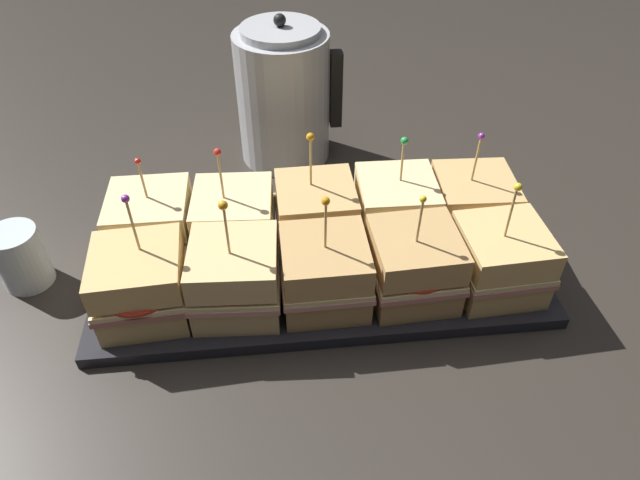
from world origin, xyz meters
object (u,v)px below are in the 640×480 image
at_px(sandwich_front_center, 324,273).
at_px(sandwich_back_center, 317,216).
at_px(serving_platter, 320,272).
at_px(sandwich_front_right, 414,266).
at_px(sandwich_front_far_right, 500,260).
at_px(drinking_glass, 21,258).
at_px(sandwich_back_right, 395,210).
at_px(sandwich_back_left, 235,222).
at_px(sandwich_front_far_left, 141,285).
at_px(kettle_steel, 284,96).
at_px(sandwich_back_far_right, 472,206).
at_px(sandwich_front_left, 235,278).
at_px(sandwich_back_far_left, 152,225).

relative_size(sandwich_front_center, sandwich_back_center, 0.95).
xyz_separation_m(serving_platter, sandwich_front_right, (0.12, -0.06, 0.06)).
height_order(serving_platter, sandwich_front_right, sandwich_front_right).
distance_m(sandwich_front_far_right, drinking_glass, 0.65).
height_order(sandwich_front_center, sandwich_back_center, sandwich_back_center).
height_order(serving_platter, sandwich_back_right, sandwich_back_right).
bearing_deg(sandwich_back_left, sandwich_front_far_left, -135.32).
xyz_separation_m(sandwich_front_right, kettle_steel, (-0.14, 0.39, 0.05)).
relative_size(sandwich_front_far_right, kettle_steel, 0.68).
distance_m(sandwich_front_far_right, sandwich_back_center, 0.26).
xyz_separation_m(sandwich_front_center, drinking_glass, (-0.41, 0.09, -0.02)).
bearing_deg(sandwich_back_far_right, sandwich_front_far_right, -88.94).
bearing_deg(sandwich_front_left, sandwich_back_left, 91.15).
height_order(serving_platter, sandwich_back_far_right, sandwich_back_far_right).
bearing_deg(sandwich_front_right, sandwich_back_center, 134.89).
height_order(serving_platter, sandwich_back_far_left, sandwich_back_far_left).
bearing_deg(kettle_steel, sandwich_front_right, -69.44).
height_order(serving_platter, sandwich_back_left, sandwich_back_left).
bearing_deg(drinking_glass, kettle_steel, 37.42).
distance_m(sandwich_front_right, sandwich_back_far_right, 0.16).
relative_size(sandwich_front_far_left, sandwich_back_right, 1.08).
bearing_deg(sandwich_back_far_right, sandwich_front_center, -153.35).
relative_size(sandwich_back_left, sandwich_back_far_right, 1.01).
xyz_separation_m(sandwich_front_left, sandwich_back_right, (0.23, 0.12, -0.00)).
height_order(sandwich_front_right, sandwich_back_far_left, sandwich_front_right).
bearing_deg(sandwich_front_left, kettle_steel, 77.56).
bearing_deg(sandwich_front_far_right, serving_platter, 165.79).
xyz_separation_m(sandwich_back_far_left, sandwich_back_far_right, (0.46, -0.00, -0.00)).
bearing_deg(sandwich_back_right, sandwich_back_left, -179.81).
bearing_deg(sandwich_front_far_left, sandwich_back_left, 44.68).
bearing_deg(sandwich_back_center, sandwich_back_far_right, 0.36).
relative_size(sandwich_front_right, sandwich_front_far_right, 0.97).
distance_m(sandwich_back_far_left, sandwich_back_right, 0.35).
relative_size(sandwich_front_center, sandwich_back_left, 1.00).
height_order(sandwich_back_right, drinking_glass, sandwich_back_right).
relative_size(sandwich_front_right, kettle_steel, 0.66).
distance_m(serving_platter, sandwich_back_far_right, 0.24).
distance_m(sandwich_front_center, sandwich_front_right, 0.12).
distance_m(sandwich_front_far_right, sandwich_back_far_left, 0.48).
relative_size(serving_platter, sandwich_back_left, 3.62).
bearing_deg(sandwich_back_center, sandwich_front_center, -91.02).
height_order(sandwich_back_far_left, sandwich_back_center, sandwich_back_center).
bearing_deg(sandwich_back_left, kettle_steel, 72.09).
distance_m(sandwich_front_center, sandwich_back_center, 0.11).
xyz_separation_m(sandwich_back_left, sandwich_back_right, (0.23, 0.00, 0.00)).
distance_m(serving_platter, sandwich_front_center, 0.08).
bearing_deg(sandwich_back_far_right, sandwich_back_far_left, 179.90).
height_order(sandwich_back_left, drinking_glass, sandwich_back_left).
xyz_separation_m(sandwich_front_far_left, kettle_steel, (0.20, 0.38, 0.05)).
bearing_deg(sandwich_front_far_right, sandwich_back_far_left, 165.85).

